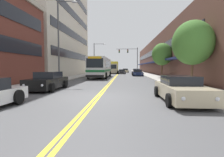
# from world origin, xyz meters

# --- Properties ---
(ground_plane) EXTENTS (240.00, 240.00, 0.00)m
(ground_plane) POSITION_xyz_m (0.00, 37.00, 0.00)
(ground_plane) COLOR #4C4C4F
(sidewalk_left) EXTENTS (3.03, 106.00, 0.13)m
(sidewalk_left) POSITION_xyz_m (-7.01, 37.00, 0.06)
(sidewalk_left) COLOR #B2ADA5
(sidewalk_left) RESTS_ON ground_plane
(sidewalk_right) EXTENTS (3.03, 106.00, 0.13)m
(sidewalk_right) POSITION_xyz_m (7.01, 37.00, 0.06)
(sidewalk_right) COLOR #B2ADA5
(sidewalk_right) RESTS_ON ground_plane
(centre_line) EXTENTS (0.34, 106.00, 0.01)m
(centre_line) POSITION_xyz_m (0.00, 37.00, 0.00)
(centre_line) COLOR yellow
(centre_line) RESTS_ON ground_plane
(office_tower_left) EXTENTS (12.08, 26.39, 29.17)m
(office_tower_left) POSITION_xyz_m (-14.77, 26.10, 14.59)
(office_tower_left) COLOR beige
(office_tower_left) RESTS_ON ground_plane
(storefront_row_right) EXTENTS (9.10, 68.00, 8.71)m
(storefront_row_right) POSITION_xyz_m (12.76, 37.00, 4.35)
(storefront_row_right) COLOR brown
(storefront_row_right) RESTS_ON ground_plane
(city_bus) EXTENTS (2.90, 12.45, 3.23)m
(city_bus) POSITION_xyz_m (-2.38, 19.33, 1.82)
(city_bus) COLOR silver
(city_bus) RESTS_ON ground_plane
(car_black_parked_left_mid) EXTENTS (2.01, 4.53, 1.38)m
(car_black_parked_left_mid) POSITION_xyz_m (-4.28, 2.78, 0.64)
(car_black_parked_left_mid) COLOR black
(car_black_parked_left_mid) RESTS_ON ground_plane
(car_beige_parked_right_foreground) EXTENTS (2.03, 4.70, 1.28)m
(car_beige_parked_right_foreground) POSITION_xyz_m (4.37, -1.14, 0.60)
(car_beige_parked_right_foreground) COLOR #BCAD89
(car_beige_parked_right_foreground) RESTS_ON ground_plane
(car_silver_parked_right_mid) EXTENTS (2.02, 4.37, 1.38)m
(car_silver_parked_right_mid) POSITION_xyz_m (4.44, 31.58, 0.64)
(car_silver_parked_right_mid) COLOR #B7B7BC
(car_silver_parked_right_mid) RESTS_ON ground_plane
(car_navy_parked_right_far) EXTENTS (2.09, 4.74, 1.26)m
(car_navy_parked_right_far) POSITION_xyz_m (4.26, 25.41, 0.58)
(car_navy_parked_right_far) COLOR #19234C
(car_navy_parked_right_far) RESTS_ON ground_plane
(car_champagne_moving_lead) EXTENTS (2.14, 4.46, 1.30)m
(car_champagne_moving_lead) POSITION_xyz_m (2.04, 47.75, 0.60)
(car_champagne_moving_lead) COLOR beige
(car_champagne_moving_lead) RESTS_ON ground_plane
(car_charcoal_moving_second) EXTENTS (2.02, 4.80, 1.18)m
(car_charcoal_moving_second) POSITION_xyz_m (1.00, 35.96, 0.56)
(car_charcoal_moving_second) COLOR #232328
(car_charcoal_moving_second) RESTS_ON ground_plane
(box_truck) EXTENTS (2.62, 7.43, 3.32)m
(box_truck) POSITION_xyz_m (-1.38, 38.94, 1.68)
(box_truck) COLOR beige
(box_truck) RESTS_ON ground_plane
(traffic_signal_mast) EXTENTS (5.94, 0.38, 7.10)m
(traffic_signal_mast) POSITION_xyz_m (3.28, 38.16, 5.04)
(traffic_signal_mast) COLOR #47474C
(traffic_signal_mast) RESTS_ON ground_plane
(street_lamp_left_near) EXTENTS (2.12, 0.28, 8.63)m
(street_lamp_left_near) POSITION_xyz_m (-5.04, 7.80, 5.06)
(street_lamp_left_near) COLOR #47474C
(street_lamp_left_near) RESTS_ON ground_plane
(street_lamp_left_far) EXTENTS (2.70, 0.28, 7.21)m
(street_lamp_left_far) POSITION_xyz_m (-4.88, 29.74, 4.38)
(street_lamp_left_far) COLOR #47474C
(street_lamp_left_far) RESTS_ON ground_plane
(street_tree_right_near) EXTENTS (3.44, 3.44, 5.58)m
(street_tree_right_near) POSITION_xyz_m (7.38, 5.35, 3.81)
(street_tree_right_near) COLOR brown
(street_tree_right_near) RESTS_ON sidewalk_right
(street_tree_right_mid) EXTENTS (3.19, 3.19, 5.41)m
(street_tree_right_mid) POSITION_xyz_m (7.53, 18.05, 3.77)
(street_tree_right_mid) COLOR brown
(street_tree_right_mid) RESTS_ON sidewalk_right
(fire_hydrant) EXTENTS (0.31, 0.23, 0.75)m
(fire_hydrant) POSITION_xyz_m (5.95, 6.06, 0.50)
(fire_hydrant) COLOR red
(fire_hydrant) RESTS_ON sidewalk_right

